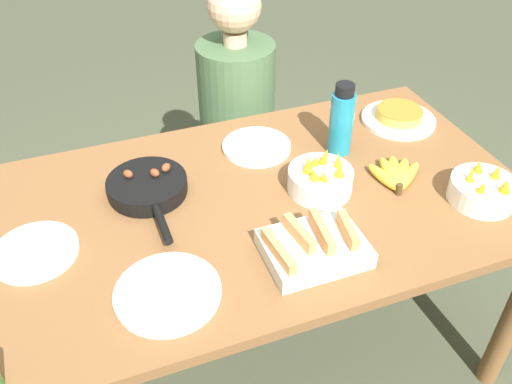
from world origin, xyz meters
The scene contains 13 objects.
ground_plane centered at (0.00, 0.00, 0.00)m, with size 14.00×14.00×0.00m, color #474C38.
dining_table centered at (0.00, 0.00, 0.65)m, with size 1.63×0.92×0.75m.
banana_bunch centered at (0.44, -0.06, 0.77)m, with size 0.18×0.18×0.04m.
melon_tray centered at (0.06, -0.27, 0.78)m, with size 0.26×0.20×0.09m.
skillet centered at (-0.29, 0.14, 0.78)m, with size 0.24×0.39×0.08m.
frittata_plate_center centered at (0.64, 0.24, 0.77)m, with size 0.26×0.26×0.05m.
empty_plate_near_front centered at (-0.63, -0.01, 0.76)m, with size 0.23×0.23×0.02m.
empty_plate_far_left centered at (0.10, 0.25, 0.76)m, with size 0.23×0.23×0.02m.
empty_plate_far_right centered at (-0.33, -0.27, 0.76)m, with size 0.26×0.26×0.02m.
fruit_bowl_mango centered at (0.20, -0.02, 0.79)m, with size 0.20×0.20×0.13m.
fruit_bowl_citrus centered at (0.63, -0.23, 0.79)m, with size 0.19×0.19×0.12m.
water_bottle centered at (0.35, 0.15, 0.87)m, with size 0.08×0.08×0.25m.
person_figure centered at (0.17, 0.68, 0.49)m, with size 0.34×0.34×1.18m.
Camera 1 is at (-0.43, -1.16, 1.78)m, focal length 38.00 mm.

